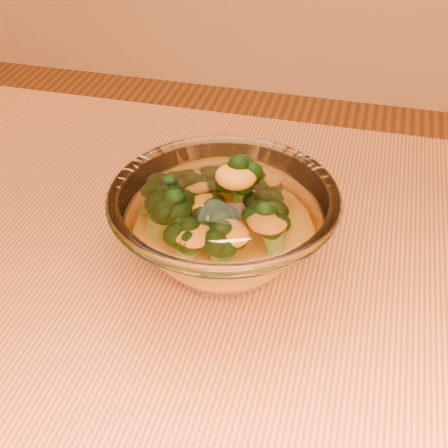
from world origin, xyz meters
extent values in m
cube|color=#C46C3A|center=(0.00, 0.00, 0.73)|extent=(1.20, 0.80, 0.04)
cylinder|color=brown|center=(-0.54, 0.34, 0.35)|extent=(0.06, 0.06, 0.71)
ellipsoid|color=white|center=(-0.09, 0.10, 0.76)|extent=(0.09, 0.09, 0.02)
torus|color=white|center=(-0.09, 0.10, 0.83)|extent=(0.20, 0.20, 0.01)
ellipsoid|color=orange|center=(-0.09, 0.10, 0.78)|extent=(0.12, 0.12, 0.03)
camera|label=1|loc=(0.02, -0.32, 1.14)|focal=50.00mm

